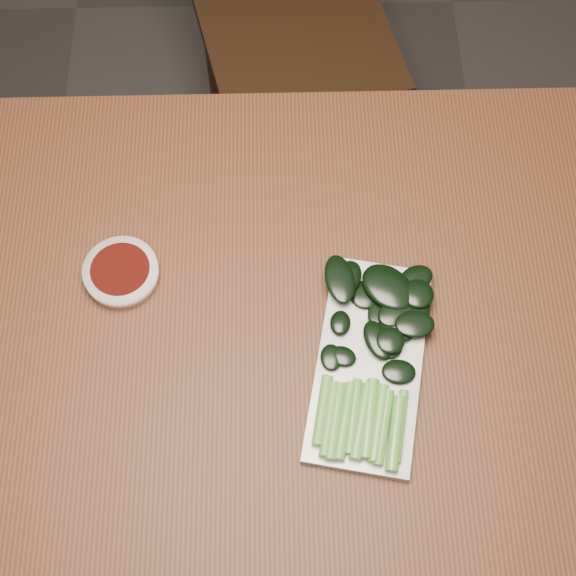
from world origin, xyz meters
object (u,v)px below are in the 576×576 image
(table, at_px, (262,342))
(gai_lan, at_px, (374,354))
(sauce_bowl, at_px, (121,273))
(serving_plate, at_px, (369,363))

(table, xyz_separation_m, gai_lan, (0.15, -0.06, 0.10))
(sauce_bowl, relative_size, serving_plate, 0.33)
(table, distance_m, gai_lan, 0.19)
(serving_plate, distance_m, gai_lan, 0.02)
(serving_plate, bearing_deg, sauce_bowl, 157.62)
(sauce_bowl, distance_m, gai_lan, 0.37)
(sauce_bowl, bearing_deg, gai_lan, -21.22)
(sauce_bowl, height_order, serving_plate, sauce_bowl)
(serving_plate, xyz_separation_m, gai_lan, (0.01, 0.01, 0.02))
(serving_plate, relative_size, gai_lan, 1.04)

